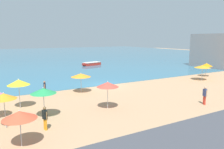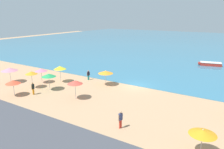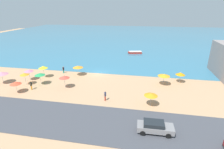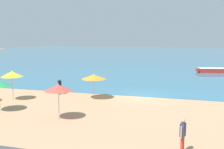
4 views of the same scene
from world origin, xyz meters
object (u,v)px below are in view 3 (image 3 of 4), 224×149
beach_umbrella_1 (64,77)px  bather_1 (105,95)px  bather_2 (63,69)px  beach_umbrella_0 (78,67)px  beach_umbrella_3 (43,67)px  beach_umbrella_4 (151,95)px  beach_umbrella_8 (40,74)px  beach_umbrella_2 (1,73)px  beach_umbrella_9 (180,74)px  beach_umbrella_6 (164,75)px  parked_car_1 (155,127)px  beach_umbrella_10 (24,74)px  bather_0 (31,85)px  skiff_nearshore (135,52)px  beach_umbrella_7 (15,83)px  beach_umbrella_5 (29,71)px

beach_umbrella_1 → bather_1: beach_umbrella_1 is taller
bather_1 → bather_2: bather_1 is taller
beach_umbrella_0 → beach_umbrella_3: 7.30m
beach_umbrella_4 → beach_umbrella_8: bearing=168.5°
beach_umbrella_0 → beach_umbrella_2: size_ratio=0.93×
beach_umbrella_9 → beach_umbrella_2: bearing=-169.1°
beach_umbrella_2 → bather_1: beach_umbrella_2 is taller
beach_umbrella_6 → parked_car_1: bearing=-98.8°
beach_umbrella_6 → beach_umbrella_10: 26.89m
beach_umbrella_1 → bather_0: size_ratio=1.51×
parked_car_1 → skiff_nearshore: size_ratio=0.94×
beach_umbrella_1 → beach_umbrella_0: bearing=88.7°
beach_umbrella_2 → bather_1: (21.62, -3.19, -1.16)m
beach_umbrella_1 → beach_umbrella_6: 18.91m
beach_umbrella_0 → bather_2: bearing=168.7°
beach_umbrella_7 → beach_umbrella_10: 3.42m
beach_umbrella_7 → beach_umbrella_3: bearing=83.4°
beach_umbrella_1 → beach_umbrella_9: (21.69, 6.47, -0.28)m
beach_umbrella_0 → beach_umbrella_5: size_ratio=0.98×
beach_umbrella_2 → beach_umbrella_10: (5.00, 0.11, 0.13)m
beach_umbrella_7 → bather_0: bearing=43.3°
beach_umbrella_6 → beach_umbrella_7: 27.13m
beach_umbrella_2 → bather_1: 21.89m
beach_umbrella_1 → beach_umbrella_2: beach_umbrella_1 is taller
beach_umbrella_1 → beach_umbrella_4: 16.10m
beach_umbrella_3 → beach_umbrella_5: (-2.20, -1.83, -0.27)m
beach_umbrella_1 → beach_umbrella_9: 22.64m
beach_umbrella_4 → beach_umbrella_8: (-21.01, 4.27, 0.25)m
beach_umbrella_9 → beach_umbrella_10: size_ratio=0.88×
beach_umbrella_1 → beach_umbrella_8: beach_umbrella_1 is taller
bather_1 → beach_umbrella_9: bearing=36.8°
beach_umbrella_10 → parked_car_1: beach_umbrella_10 is taller
beach_umbrella_1 → beach_umbrella_2: (-13.13, -0.21, -0.06)m
beach_umbrella_9 → beach_umbrella_10: (-29.83, -6.57, 0.35)m
bather_0 → skiff_nearshore: (17.34, 30.60, -0.52)m
beach_umbrella_3 → beach_umbrella_6: beach_umbrella_3 is taller
beach_umbrella_3 → parked_car_1: size_ratio=0.61×
beach_umbrella_7 → parked_car_1: size_ratio=0.50×
bather_2 → skiff_nearshore: size_ratio=0.35×
beach_umbrella_1 → parked_car_1: 18.95m
bather_1 → parked_car_1: bearing=-41.0°
beach_umbrella_3 → bather_2: size_ratio=1.66×
beach_umbrella_7 → beach_umbrella_8: 4.62m
beach_umbrella_1 → beach_umbrella_10: beach_umbrella_10 is taller
beach_umbrella_8 → parked_car_1: 23.90m
beach_umbrella_1 → bather_1: size_ratio=1.43×
beach_umbrella_10 → skiff_nearshore: (19.65, 28.89, -1.87)m
beach_umbrella_5 → bather_0: beach_umbrella_5 is taller
beach_umbrella_3 → bather_1: bearing=-26.3°
beach_umbrella_2 → beach_umbrella_3: (6.45, 4.31, 0.21)m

